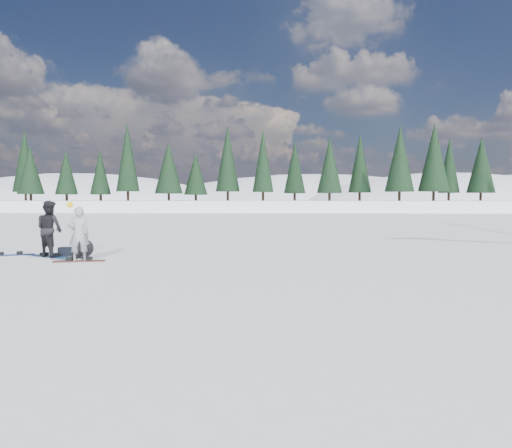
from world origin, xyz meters
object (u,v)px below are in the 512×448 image
at_px(snowboard_loose_c, 10,255).
at_px(snowboard_loose_a, 73,252).
at_px(snowboarder_man, 49,229).
at_px(gear_bag, 66,252).
at_px(snowboarder_woman, 79,234).
at_px(seated_rider, 85,248).

xyz_separation_m(snowboard_loose_c, snowboard_loose_a, (1.63, 1.09, 0.00)).
distance_m(snowboard_loose_c, snowboard_loose_a, 1.96).
bearing_deg(snowboarder_man, snowboard_loose_c, 14.81).
xyz_separation_m(snowboarder_man, snowboard_loose_c, (-1.47, 0.31, -0.89)).
xyz_separation_m(gear_bag, snowboard_loose_c, (-1.92, 0.11, -0.14)).
height_order(snowboarder_man, gear_bag, snowboarder_man).
xyz_separation_m(snowboarder_woman, snowboarder_man, (-1.40, 1.12, 0.07)).
relative_size(snowboarder_woman, snowboard_loose_a, 1.19).
height_order(snowboarder_woman, snowboard_loose_c, snowboarder_woman).
bearing_deg(gear_bag, seated_rider, -19.50).
height_order(seated_rider, gear_bag, seated_rider).
height_order(seated_rider, snowboard_loose_c, seated_rider).
relative_size(snowboarder_man, gear_bag, 4.02).
bearing_deg(snowboard_loose_a, snowboarder_man, -150.67).
bearing_deg(seated_rider, snowboarder_man, 165.34).
height_order(snowboarder_woman, snowboarder_man, snowboarder_man).
distance_m(snowboarder_woman, seated_rider, 1.23).
height_order(snowboarder_woman, snowboard_loose_a, snowboarder_woman).
height_order(seated_rider, snowboard_loose_a, seated_rider).
height_order(snowboarder_woman, seated_rider, snowboarder_woman).
distance_m(seated_rider, snowboard_loose_a, 1.78).
bearing_deg(snowboard_loose_a, gear_bag, -130.57).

